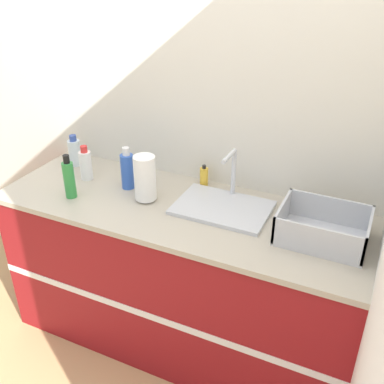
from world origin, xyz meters
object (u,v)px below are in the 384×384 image
(bottle_clear, at_px, (75,152))
(bottle_blue, at_px, (127,170))
(paper_towel_roll, at_px, (145,178))
(bottle_white_spray, at_px, (86,164))
(soap_dispenser, at_px, (204,177))
(dish_rack, at_px, (323,230))
(sink, at_px, (223,205))
(bottle_green, at_px, (69,179))

(bottle_clear, bearing_deg, bottle_blue, -14.64)
(paper_towel_roll, xyz_separation_m, bottle_white_spray, (-0.43, 0.07, -0.04))
(soap_dispenser, bearing_deg, paper_towel_roll, -127.60)
(dish_rack, relative_size, bottle_white_spray, 1.94)
(sink, bearing_deg, bottle_blue, -179.45)
(bottle_blue, height_order, bottle_white_spray, bottle_blue)
(dish_rack, distance_m, bottle_green, 1.28)
(sink, bearing_deg, paper_towel_roll, -168.10)
(bottle_clear, bearing_deg, paper_towel_roll, -17.94)
(bottle_clear, distance_m, soap_dispenser, 0.82)
(bottle_white_spray, bearing_deg, sink, 0.98)
(sink, bearing_deg, bottle_clear, 173.66)
(dish_rack, bearing_deg, bottle_clear, 173.51)
(bottle_green, bearing_deg, dish_rack, 7.28)
(bottle_green, distance_m, soap_dispenser, 0.72)
(sink, relative_size, soap_dispenser, 3.81)
(bottle_blue, xyz_separation_m, bottle_white_spray, (-0.27, -0.01, -0.02))
(sink, distance_m, bottle_blue, 0.56)
(sink, height_order, dish_rack, sink)
(sink, xyz_separation_m, dish_rack, (0.50, -0.06, 0.03))
(sink, bearing_deg, dish_rack, -6.79)
(sink, xyz_separation_m, paper_towel_roll, (-0.40, -0.08, 0.10))
(bottle_white_spray, relative_size, bottle_green, 0.83)
(bottle_clear, bearing_deg, bottle_green, -55.66)
(sink, bearing_deg, bottle_white_spray, -179.02)
(dish_rack, distance_m, bottle_clear, 1.51)
(sink, xyz_separation_m, soap_dispenser, (-0.19, 0.19, 0.03))
(bottle_white_spray, distance_m, soap_dispenser, 0.67)
(paper_towel_roll, relative_size, bottle_blue, 1.04)
(dish_rack, bearing_deg, bottle_blue, 177.05)
(bottle_white_spray, distance_m, bottle_clear, 0.21)
(sink, distance_m, bottle_clear, 1.01)
(dish_rack, xyz_separation_m, bottle_blue, (-1.05, 0.05, 0.05))
(dish_rack, relative_size, bottle_green, 1.62)
(bottle_green, bearing_deg, sink, 16.07)
(bottle_blue, relative_size, soap_dispenser, 1.91)
(paper_towel_roll, xyz_separation_m, bottle_green, (-0.37, -0.14, -0.02))
(bottle_blue, bearing_deg, bottle_white_spray, -178.15)
(bottle_white_spray, height_order, bottle_green, bottle_green)
(sink, xyz_separation_m, bottle_blue, (-0.55, -0.01, 0.08))
(bottle_white_spray, bearing_deg, dish_rack, -1.97)
(sink, xyz_separation_m, bottle_green, (-0.77, -0.22, 0.08))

